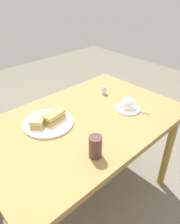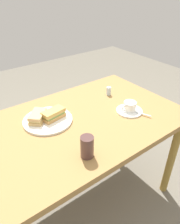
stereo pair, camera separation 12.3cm
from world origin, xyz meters
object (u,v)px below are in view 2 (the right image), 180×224
Objects in this scene: coffee_saucer at (129,111)px; coffee_cup at (130,106)px; sandwich_plate at (48,120)px; dining_table at (83,130)px; drinking_glass at (87,147)px; sandwich_front at (54,114)px; sandwich_back at (38,117)px; spoon at (141,113)px; salt_shaker at (109,91)px.

coffee_cup is at bearing 175.26° from coffee_saucer.
sandwich_plate is 2.76× the size of coffee_cup.
drinking_glass is (-0.16, -0.27, 0.14)m from dining_table.
sandwich_plate is 0.37m from drinking_glass.
sandwich_front is at bearing 155.04° from coffee_cup.
sandwich_back is 1.26× the size of drinking_glass.
coffee_saucer is (0.51, -0.24, -0.03)m from sandwich_back.
coffee_saucer is (0.29, -0.11, 0.09)m from dining_table.
spoon is (0.03, -0.07, 0.01)m from coffee_saucer.
salt_shaker is 0.64m from drinking_glass.
salt_shaker reaches higher than sandwich_plate.
salt_shaker is (0.47, 0.05, -0.01)m from sandwich_front.
dining_table is at bearing -156.62° from salt_shaker.
dining_table is 0.34m from drinking_glass.
salt_shaker is at bearing 87.05° from spoon.
sandwich_front is 1.50× the size of spoon.
sandwich_front reaches higher than dining_table.
salt_shaker is (0.33, 0.14, 0.11)m from dining_table.
dining_table is 0.32m from coffee_saucer.
sandwich_plate is 0.05m from sandwich_front.
sandwich_front is (0.03, -0.01, 0.04)m from sandwich_plate.
drinking_glass reaches higher than sandwich_plate.
drinking_glass is at bearing -160.40° from coffee_saucer.
sandwich_front is (-0.14, 0.09, 0.13)m from dining_table.
dining_table is 0.29m from sandwich_back.
dining_table is 0.22m from sandwich_plate.
drinking_glass is (0.02, -0.37, 0.05)m from sandwich_plate.
sandwich_back reaches higher than sandwich_plate.
dining_table is at bearing -33.08° from sandwich_front.
coffee_cup is (0.29, -0.11, 0.13)m from dining_table.
dining_table is at bearing -31.02° from sandwich_plate.
sandwich_back is (-0.05, 0.03, 0.03)m from sandwich_plate.
coffee_saucer is 2.73× the size of salt_shaker.
sandwich_plate is 1.77× the size of coffee_saucer.
dining_table is 8.54× the size of sandwich_front.
coffee_cup reaches higher than sandwich_back.
salt_shaker is (0.02, 0.32, 0.02)m from spoon.
spoon reaches higher than dining_table.
dining_table is 0.38m from salt_shaker.
sandwich_back is at bearing 155.07° from coffee_saucer.
sandwich_front reaches higher than spoon.
spoon is at bearing -29.21° from dining_table.
coffee_saucer is 1.71× the size of spoon.
coffee_cup is at bearing -20.51° from dining_table.
dining_table is 10.90× the size of drinking_glass.
sandwich_back is at bearing -178.69° from salt_shaker.
salt_shaker reaches higher than spoon.
coffee_cup reaches higher than spoon.
spoon is (0.54, -0.31, -0.03)m from sandwich_back.
spoon reaches higher than sandwich_plate.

